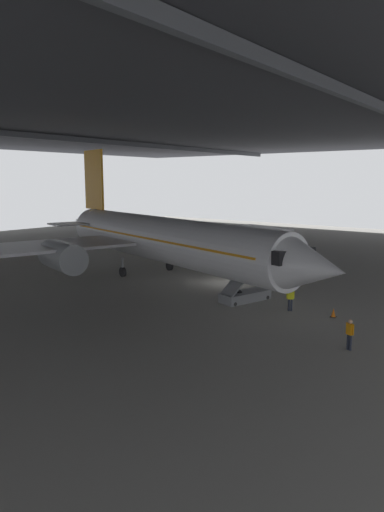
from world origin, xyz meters
name	(u,v)px	position (x,y,z in m)	size (l,w,h in m)	color
ground_plane	(227,282)	(0.00, 0.00, 0.00)	(110.00, 110.00, 0.00)	gray
hangar_structure	(115,115)	(-0.10, 13.79, 15.36)	(121.00, 99.00, 15.99)	#4C4F54
airplane_main	(159,239)	(-2.07, 6.13, 3.60)	(38.45, 38.99, 12.26)	white
boarding_stairs	(246,291)	(-4.37, -4.58, 0.75)	(4.58, 2.52, 4.82)	slate
crew_worker_near_nose	(350,332)	(-9.79, -14.29, 0.96)	(0.36, 0.50, 1.68)	#232838
crew_worker_by_stairs	(290,298)	(-4.90, -8.46, 0.95)	(0.39, 0.46, 1.67)	#232838
traffic_cone_orange	(333,313)	(-4.49, -11.38, 0.29)	(0.36, 0.36, 0.60)	black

